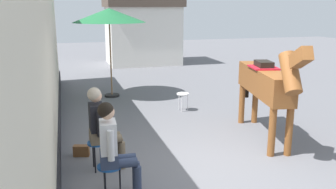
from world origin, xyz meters
TOP-DOWN VIEW (x-y plane):
  - ground_plane at (0.00, 3.00)m, footprint 40.00×40.00m
  - pub_facade_wall at (-2.55, 1.50)m, footprint 0.34×14.00m
  - distant_cottage at (1.40, 11.76)m, footprint 3.40×2.60m
  - seated_visitor_near at (-1.62, -0.35)m, footprint 0.61×0.49m
  - seated_visitor_far at (-1.69, 0.62)m, footprint 0.61×0.49m
  - saddled_horse_center at (1.60, 1.14)m, footprint 0.87×2.96m
  - cafe_parasol at (-0.88, 5.63)m, footprint 2.10×2.10m
  - spare_stool_white at (0.68, 3.57)m, footprint 0.32×0.32m
  - satchel_bag at (-2.00, 1.27)m, footprint 0.30×0.19m

SIDE VIEW (x-z plane):
  - ground_plane at x=0.00m, z-range 0.00..0.00m
  - satchel_bag at x=-2.00m, z-range 0.00..0.20m
  - spare_stool_white at x=0.68m, z-range 0.17..0.63m
  - seated_visitor_near at x=-1.62m, z-range 0.08..1.47m
  - seated_visitor_far at x=-1.69m, z-range 0.08..1.47m
  - saddled_horse_center at x=1.60m, z-range 0.13..2.19m
  - pub_facade_wall at x=-2.55m, z-range -0.16..3.24m
  - distant_cottage at x=1.40m, z-range 0.05..3.55m
  - cafe_parasol at x=-0.88m, z-range 1.07..3.65m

